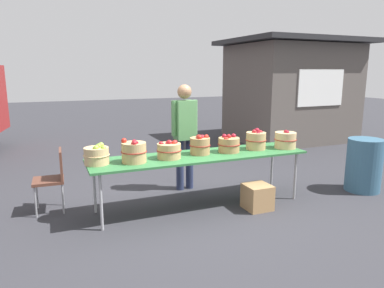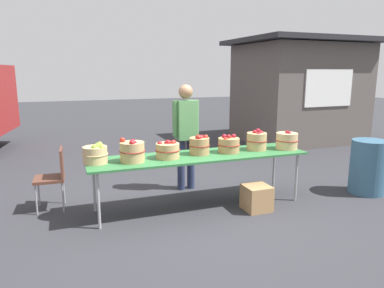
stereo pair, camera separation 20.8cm
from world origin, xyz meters
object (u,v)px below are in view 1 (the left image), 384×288
apple_basket_green_0 (97,155)px  apple_basket_red_2 (200,145)px  apple_basket_red_4 (256,140)px  apple_basket_red_5 (285,140)px  apple_basket_red_3 (229,144)px  market_table (200,157)px  apple_basket_red_1 (169,150)px  folding_chair (53,175)px  vendor_adult (185,129)px  apple_basket_red_0 (134,152)px  produce_crate (257,197)px  trash_barrel (364,165)px

apple_basket_green_0 → apple_basket_red_2: size_ratio=1.09×
apple_basket_red_2 → apple_basket_red_4: apple_basket_red_4 is taller
apple_basket_red_5 → apple_basket_red_3: bearing=174.5°
market_table → apple_basket_red_3: size_ratio=9.51×
apple_basket_red_1 → folding_chair: (-1.47, 0.62, -0.35)m
apple_basket_red_1 → apple_basket_red_2: (0.49, 0.07, 0.02)m
apple_basket_red_2 → vendor_adult: bearing=86.0°
apple_basket_red_1 → vendor_adult: 0.97m
apple_basket_red_3 → apple_basket_red_4: apple_basket_red_4 is taller
apple_basket_red_0 → produce_crate: apple_basket_red_0 is taller
apple_basket_red_0 → trash_barrel: apple_basket_red_0 is taller
apple_basket_red_3 → apple_basket_red_4: (0.47, 0.02, 0.02)m
trash_barrel → produce_crate: size_ratio=2.43×
apple_basket_red_2 → vendor_adult: vendor_adult is taller
apple_basket_red_0 → apple_basket_red_5: apple_basket_red_0 is taller
vendor_adult → market_table: bearing=80.8°
market_table → folding_chair: bearing=162.8°
apple_basket_red_0 → market_table: bearing=3.3°
market_table → apple_basket_red_2: (0.02, 0.05, 0.17)m
apple_basket_red_4 → produce_crate: bearing=-117.5°
produce_crate → apple_basket_red_0: bearing=167.4°
apple_basket_red_2 → folding_chair: (-1.95, 0.55, -0.38)m
market_table → vendor_adult: vendor_adult is taller
folding_chair → produce_crate: 2.84m
market_table → folding_chair: folding_chair is taller
apple_basket_red_2 → apple_basket_red_3: apple_basket_red_2 is taller
apple_basket_red_0 → apple_basket_red_3: bearing=2.8°
apple_basket_green_0 → apple_basket_red_4: 2.34m
apple_basket_green_0 → apple_basket_red_2: (1.43, 0.02, 0.01)m
apple_basket_red_2 → apple_basket_red_5: size_ratio=0.89×
apple_basket_green_0 → produce_crate: size_ratio=0.93×
apple_basket_red_0 → trash_barrel: (3.66, -0.34, -0.46)m
apple_basket_red_4 → vendor_adult: vendor_adult is taller
market_table → apple_basket_green_0: size_ratio=9.46×
apple_basket_red_5 → folding_chair: 3.41m
market_table → apple_basket_red_4: bearing=1.9°
apple_basket_red_4 → folding_chair: 2.94m
apple_basket_red_5 → vendor_adult: (-1.32, 0.86, 0.12)m
apple_basket_red_5 → produce_crate: (-0.69, -0.35, -0.70)m
trash_barrel → market_table: bearing=171.7°
produce_crate → trash_barrel: bearing=0.9°
market_table → apple_basket_red_1: 0.49m
market_table → apple_basket_red_1: (-0.47, -0.02, 0.14)m
apple_basket_red_3 → produce_crate: 0.85m
apple_basket_green_0 → folding_chair: bearing=132.7°
vendor_adult → trash_barrel: 2.94m
apple_basket_green_0 → apple_basket_red_5: size_ratio=0.97×
apple_basket_green_0 → apple_basket_red_1: 0.95m
apple_basket_green_0 → apple_basket_red_5: (2.80, -0.11, 0.01)m
apple_basket_red_2 → vendor_adult: size_ratio=0.18×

